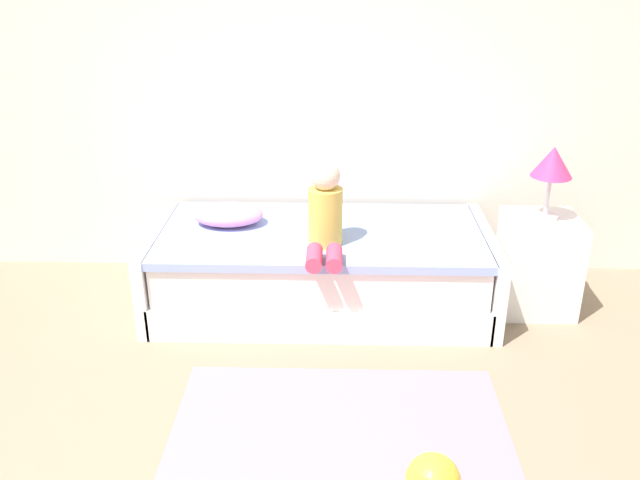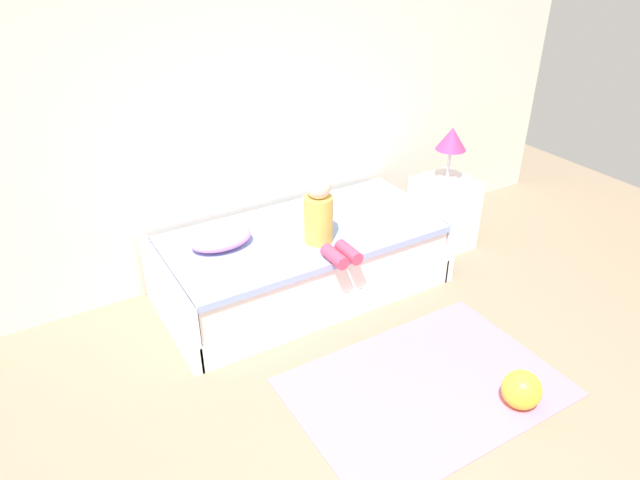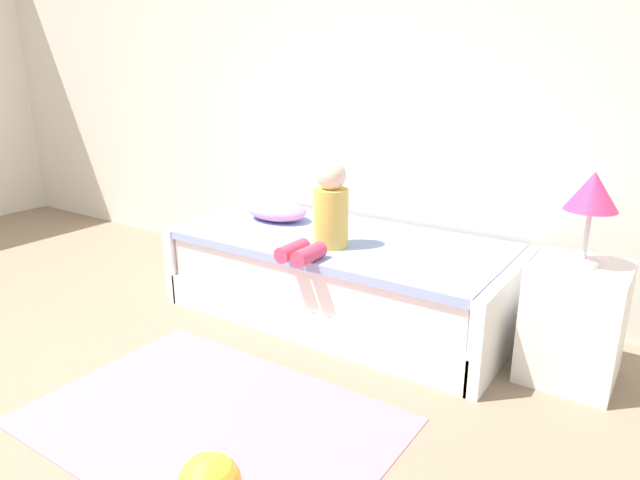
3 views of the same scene
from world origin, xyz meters
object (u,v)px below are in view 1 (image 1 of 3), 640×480
(nightstand, at_px, (538,264))
(table_lamp, at_px, (552,166))
(bed, at_px, (321,268))
(pillow, at_px, (228,214))
(child_figure, at_px, (325,214))

(nightstand, xyz_separation_m, table_lamp, (0.00, 0.00, 0.64))
(bed, relative_size, pillow, 4.80)
(nightstand, relative_size, table_lamp, 1.33)
(table_lamp, xyz_separation_m, pillow, (-1.94, 0.11, -0.37))
(nightstand, distance_m, child_figure, 1.40)
(bed, bearing_deg, nightstand, -0.58)
(table_lamp, distance_m, child_figure, 1.36)
(table_lamp, xyz_separation_m, child_figure, (-1.32, -0.21, -0.23))
(table_lamp, relative_size, child_figure, 0.88)
(nightstand, relative_size, child_figure, 1.18)
(child_figure, height_order, pillow, child_figure)
(nightstand, height_order, pillow, pillow)
(nightstand, bearing_deg, bed, 179.42)
(table_lamp, distance_m, pillow, 1.98)
(bed, relative_size, child_figure, 4.14)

